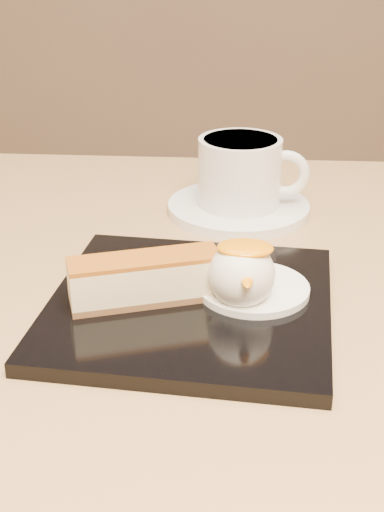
# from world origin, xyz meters

# --- Properties ---
(table) EXTENTS (0.80, 0.80, 0.72)m
(table) POSITION_xyz_m (0.00, 0.00, 0.56)
(table) COLOR black
(table) RESTS_ON ground
(dessert_plate) EXTENTS (0.24, 0.24, 0.01)m
(dessert_plate) POSITION_xyz_m (-0.01, 0.00, 0.73)
(dessert_plate) COLOR black
(dessert_plate) RESTS_ON table
(cheesecake) EXTENTS (0.12, 0.07, 0.04)m
(cheesecake) POSITION_xyz_m (-0.05, -0.00, 0.75)
(cheesecake) COLOR brown
(cheesecake) RESTS_ON dessert_plate
(cream_smear) EXTENTS (0.09, 0.09, 0.01)m
(cream_smear) POSITION_xyz_m (0.04, 0.02, 0.73)
(cream_smear) COLOR white
(cream_smear) RESTS_ON dessert_plate
(ice_cream_scoop) EXTENTS (0.05, 0.05, 0.05)m
(ice_cream_scoop) POSITION_xyz_m (0.03, -0.00, 0.76)
(ice_cream_scoop) COLOR white
(ice_cream_scoop) RESTS_ON cream_smear
(mango_sauce) EXTENTS (0.04, 0.03, 0.01)m
(mango_sauce) POSITION_xyz_m (0.03, -0.00, 0.78)
(mango_sauce) COLOR orange
(mango_sauce) RESTS_ON ice_cream_scoop
(mint_sprig) EXTENTS (0.03, 0.02, 0.00)m
(mint_sprig) POSITION_xyz_m (0.01, 0.04, 0.74)
(mint_sprig) COLOR #2B8532
(mint_sprig) RESTS_ON cream_smear
(saucer) EXTENTS (0.15, 0.15, 0.01)m
(saucer) POSITION_xyz_m (0.03, 0.22, 0.72)
(saucer) COLOR white
(saucer) RESTS_ON table
(coffee_cup) EXTENTS (0.12, 0.09, 0.07)m
(coffee_cup) POSITION_xyz_m (0.03, 0.22, 0.77)
(coffee_cup) COLOR white
(coffee_cup) RESTS_ON saucer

